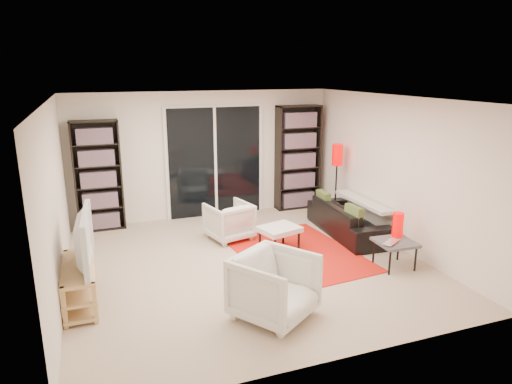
{
  "coord_description": "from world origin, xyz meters",
  "views": [
    {
      "loc": [
        -2.03,
        -5.91,
        2.79
      ],
      "look_at": [
        0.25,
        0.3,
        1.0
      ],
      "focal_mm": 32.0,
      "sensor_mm": 36.0,
      "label": 1
    }
  ],
  "objects_px": {
    "bookshelf_right": "(298,158)",
    "tv_stand": "(80,283)",
    "armchair_front": "(274,287)",
    "side_table": "(395,244)",
    "armchair_back": "(229,221)",
    "bookshelf_left": "(98,176)",
    "sofa": "(348,219)",
    "ottoman": "(279,230)",
    "floor_lamp": "(337,162)"
  },
  "relations": [
    {
      "from": "side_table",
      "to": "floor_lamp",
      "type": "distance_m",
      "value": 2.37
    },
    {
      "from": "bookshelf_left",
      "to": "sofa",
      "type": "distance_m",
      "value": 4.43
    },
    {
      "from": "bookshelf_left",
      "to": "armchair_front",
      "type": "relative_size",
      "value": 2.32
    },
    {
      "from": "tv_stand",
      "to": "sofa",
      "type": "bearing_deg",
      "value": 12.92
    },
    {
      "from": "bookshelf_right",
      "to": "armchair_back",
      "type": "relative_size",
      "value": 3.04
    },
    {
      "from": "armchair_back",
      "to": "floor_lamp",
      "type": "distance_m",
      "value": 2.36
    },
    {
      "from": "sofa",
      "to": "armchair_front",
      "type": "relative_size",
      "value": 2.24
    },
    {
      "from": "sofa",
      "to": "armchair_front",
      "type": "height_order",
      "value": "armchair_front"
    },
    {
      "from": "tv_stand",
      "to": "floor_lamp",
      "type": "distance_m",
      "value": 4.97
    },
    {
      "from": "sofa",
      "to": "side_table",
      "type": "xyz_separation_m",
      "value": [
        -0.1,
        -1.43,
        0.08
      ]
    },
    {
      "from": "sofa",
      "to": "armchair_front",
      "type": "distance_m",
      "value": 3.09
    },
    {
      "from": "bookshelf_right",
      "to": "sofa",
      "type": "bearing_deg",
      "value": -84.67
    },
    {
      "from": "armchair_back",
      "to": "floor_lamp",
      "type": "xyz_separation_m",
      "value": [
        2.2,
        0.3,
        0.8
      ]
    },
    {
      "from": "bookshelf_left",
      "to": "side_table",
      "type": "xyz_separation_m",
      "value": [
        3.91,
        -3.18,
        -0.62
      ]
    },
    {
      "from": "tv_stand",
      "to": "side_table",
      "type": "distance_m",
      "value": 4.29
    },
    {
      "from": "tv_stand",
      "to": "side_table",
      "type": "relative_size",
      "value": 2.14
    },
    {
      "from": "armchair_front",
      "to": "sofa",
      "type": "bearing_deg",
      "value": 9.2
    },
    {
      "from": "ottoman",
      "to": "side_table",
      "type": "xyz_separation_m",
      "value": [
        1.33,
        -1.14,
        0.01
      ]
    },
    {
      "from": "tv_stand",
      "to": "bookshelf_left",
      "type": "bearing_deg",
      "value": 82.74
    },
    {
      "from": "tv_stand",
      "to": "armchair_front",
      "type": "distance_m",
      "value": 2.39
    },
    {
      "from": "tv_stand",
      "to": "side_table",
      "type": "height_order",
      "value": "tv_stand"
    },
    {
      "from": "ottoman",
      "to": "side_table",
      "type": "relative_size",
      "value": 1.27
    },
    {
      "from": "bookshelf_left",
      "to": "sofa",
      "type": "height_order",
      "value": "bookshelf_left"
    },
    {
      "from": "armchair_back",
      "to": "ottoman",
      "type": "xyz_separation_m",
      "value": [
        0.59,
        -0.79,
        0.03
      ]
    },
    {
      "from": "bookshelf_left",
      "to": "sofa",
      "type": "bearing_deg",
      "value": -23.49
    },
    {
      "from": "tv_stand",
      "to": "armchair_back",
      "type": "relative_size",
      "value": 1.71
    },
    {
      "from": "bookshelf_right",
      "to": "sofa",
      "type": "xyz_separation_m",
      "value": [
        0.16,
        -1.74,
        -0.78
      ]
    },
    {
      "from": "bookshelf_left",
      "to": "tv_stand",
      "type": "height_order",
      "value": "bookshelf_left"
    },
    {
      "from": "bookshelf_right",
      "to": "side_table",
      "type": "xyz_separation_m",
      "value": [
        0.06,
        -3.18,
        -0.69
      ]
    },
    {
      "from": "bookshelf_right",
      "to": "armchair_front",
      "type": "height_order",
      "value": "bookshelf_right"
    },
    {
      "from": "bookshelf_left",
      "to": "armchair_front",
      "type": "height_order",
      "value": "bookshelf_left"
    },
    {
      "from": "bookshelf_right",
      "to": "tv_stand",
      "type": "height_order",
      "value": "bookshelf_right"
    },
    {
      "from": "sofa",
      "to": "armchair_back",
      "type": "relative_size",
      "value": 2.72
    },
    {
      "from": "ottoman",
      "to": "bookshelf_right",
      "type": "bearing_deg",
      "value": 58.27
    },
    {
      "from": "bookshelf_left",
      "to": "side_table",
      "type": "distance_m",
      "value": 5.08
    },
    {
      "from": "bookshelf_right",
      "to": "sofa",
      "type": "relative_size",
      "value": 1.12
    },
    {
      "from": "bookshelf_right",
      "to": "armchair_front",
      "type": "bearing_deg",
      "value": -118.48
    },
    {
      "from": "bookshelf_left",
      "to": "ottoman",
      "type": "bearing_deg",
      "value": -38.24
    },
    {
      "from": "bookshelf_right",
      "to": "ottoman",
      "type": "distance_m",
      "value": 2.5
    },
    {
      "from": "floor_lamp",
      "to": "ottoman",
      "type": "bearing_deg",
      "value": -145.95
    },
    {
      "from": "side_table",
      "to": "floor_lamp",
      "type": "bearing_deg",
      "value": 82.6
    },
    {
      "from": "bookshelf_left",
      "to": "tv_stand",
      "type": "xyz_separation_m",
      "value": [
        -0.35,
        -2.74,
        -0.71
      ]
    },
    {
      "from": "tv_stand",
      "to": "armchair_back",
      "type": "distance_m",
      "value": 2.79
    },
    {
      "from": "bookshelf_right",
      "to": "ottoman",
      "type": "xyz_separation_m",
      "value": [
        -1.26,
        -2.04,
        -0.7
      ]
    },
    {
      "from": "side_table",
      "to": "armchair_back",
      "type": "bearing_deg",
      "value": 134.72
    },
    {
      "from": "bookshelf_right",
      "to": "floor_lamp",
      "type": "distance_m",
      "value": 1.01
    },
    {
      "from": "armchair_front",
      "to": "ottoman",
      "type": "height_order",
      "value": "armchair_front"
    },
    {
      "from": "tv_stand",
      "to": "armchair_back",
      "type": "xyz_separation_m",
      "value": [
        2.35,
        1.5,
        0.05
      ]
    },
    {
      "from": "bookshelf_right",
      "to": "armchair_back",
      "type": "bearing_deg",
      "value": -145.96
    },
    {
      "from": "armchair_front",
      "to": "side_table",
      "type": "relative_size",
      "value": 1.52
    }
  ]
}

